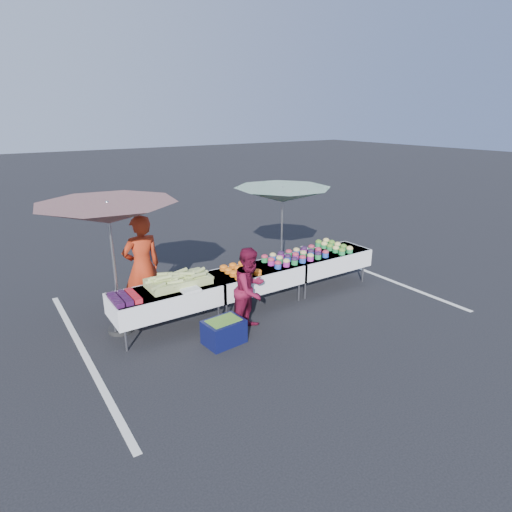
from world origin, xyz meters
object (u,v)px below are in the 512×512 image
table_left (167,298)px  table_right (327,260)px  umbrella_right (282,196)px  customer (250,290)px  umbrella_left (108,214)px  storage_bin (224,331)px  vendor (142,267)px  table_center (256,277)px

table_left → table_right: (3.60, 0.00, 0.00)m
table_left → umbrella_right: 3.37m
customer → umbrella_left: 2.57m
umbrella_right → storage_bin: size_ratio=3.85×
table_left → customer: (1.19, -0.75, 0.15)m
vendor → customer: size_ratio=1.29×
table_right → vendor: size_ratio=0.99×
umbrella_right → table_left: bearing=-165.1°
umbrella_right → storage_bin: (-2.43, -1.72, -1.68)m
customer → umbrella_left: (-1.89, 1.15, 1.31)m
umbrella_left → vendor: bearing=31.4°
customer → table_left: bearing=125.0°
vendor → storage_bin: bearing=109.8°
table_left → umbrella_left: size_ratio=0.69×
umbrella_left → customer: bearing=-31.4°
table_right → storage_bin: bearing=-163.2°
umbrella_left → storage_bin: bearing=-46.0°
customer → vendor: bearing=108.5°
table_center → storage_bin: (-1.23, -0.92, -0.37)m
vendor → umbrella_left: (-0.57, -0.35, 1.10)m
table_center → umbrella_left: bearing=170.9°
customer → storage_bin: size_ratio=2.22×
table_left → table_right: 3.60m
table_right → umbrella_right: (-0.60, 0.80, 1.31)m
table_left → customer: bearing=-32.3°
umbrella_right → storage_bin: umbrella_right is taller
table_left → table_center: size_ratio=1.00×
table_center → customer: 0.98m
table_right → umbrella_right: size_ratio=0.73×
table_center → storage_bin: table_center is taller
table_right → storage_bin: size_ratio=2.83×
table_right → customer: bearing=-162.7°
umbrella_right → customer: bearing=-139.5°
table_center → umbrella_right: (1.20, 0.80, 1.31)m
vendor → storage_bin: 1.95m
table_center → vendor: vendor is taller
umbrella_left → storage_bin: umbrella_left is taller
vendor → storage_bin: size_ratio=2.87×
table_right → umbrella_left: size_ratio=0.69×
table_left → umbrella_left: bearing=150.3°
customer → table_right: bearing=-5.5°
table_left → umbrella_right: umbrella_right is taller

